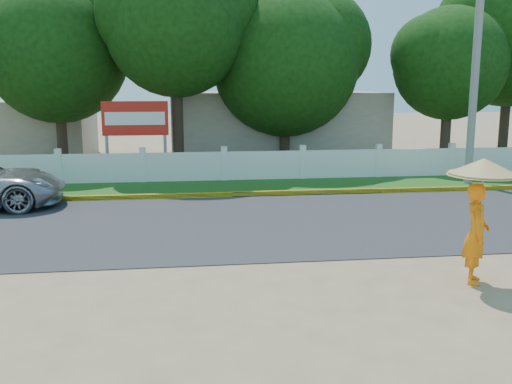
# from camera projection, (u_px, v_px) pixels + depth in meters

# --- Properties ---
(ground) EXTENTS (120.00, 120.00, 0.00)m
(ground) POSITION_uv_depth(u_px,v_px,m) (270.00, 281.00, 10.58)
(ground) COLOR #9E8460
(ground) RESTS_ON ground
(road) EXTENTS (60.00, 7.00, 0.02)m
(road) POSITION_uv_depth(u_px,v_px,m) (244.00, 223.00, 14.96)
(road) COLOR #38383A
(road) RESTS_ON ground
(grass_verge) EXTENTS (60.00, 3.50, 0.03)m
(grass_verge) POSITION_uv_depth(u_px,v_px,m) (227.00, 187.00, 20.07)
(grass_verge) COLOR #2D601E
(grass_verge) RESTS_ON ground
(curb) EXTENTS (40.00, 0.18, 0.16)m
(curb) POSITION_uv_depth(u_px,v_px,m) (232.00, 194.00, 18.41)
(curb) COLOR yellow
(curb) RESTS_ON ground
(fence) EXTENTS (40.00, 0.10, 1.10)m
(fence) POSITION_uv_depth(u_px,v_px,m) (224.00, 166.00, 21.39)
(fence) COLOR silver
(fence) RESTS_ON ground
(building_near) EXTENTS (10.00, 6.00, 3.20)m
(building_near) POSITION_uv_depth(u_px,v_px,m) (274.00, 125.00, 28.20)
(building_near) COLOR #B7AD99
(building_near) RESTS_ON ground
(building_far) EXTENTS (8.00, 5.00, 2.80)m
(building_far) POSITION_uv_depth(u_px,v_px,m) (6.00, 130.00, 27.55)
(building_far) COLOR #B7AD99
(building_far) RESTS_ON ground
(utility_pole) EXTENTS (0.28, 0.28, 9.17)m
(utility_pole) POSITION_uv_depth(u_px,v_px,m) (476.00, 55.00, 19.94)
(utility_pole) COLOR gray
(utility_pole) RESTS_ON ground
(monk_with_parasol) EXTENTS (1.26, 1.26, 2.30)m
(monk_with_parasol) POSITION_uv_depth(u_px,v_px,m) (480.00, 203.00, 10.23)
(monk_with_parasol) COLOR orange
(monk_with_parasol) RESTS_ON ground
(billboard) EXTENTS (2.50, 0.13, 2.95)m
(billboard) POSITION_uv_depth(u_px,v_px,m) (135.00, 123.00, 21.74)
(billboard) COLOR gray
(billboard) RESTS_ON ground
(tree_row) EXTENTS (39.55, 8.17, 9.07)m
(tree_row) POSITION_uv_depth(u_px,v_px,m) (280.00, 51.00, 24.03)
(tree_row) COLOR #473828
(tree_row) RESTS_ON ground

